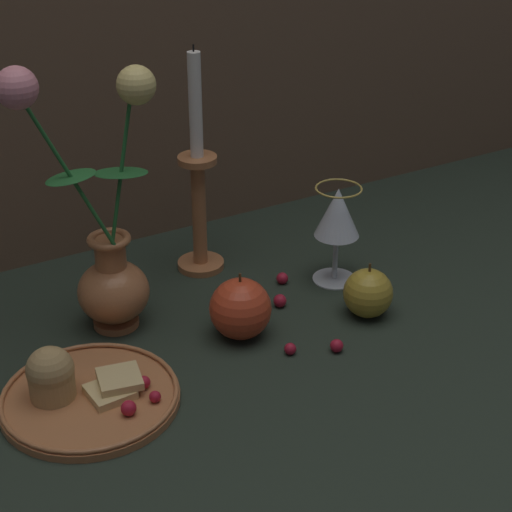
{
  "coord_description": "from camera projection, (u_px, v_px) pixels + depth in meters",
  "views": [
    {
      "loc": [
        -0.47,
        -0.89,
        0.64
      ],
      "look_at": [
        0.03,
        -0.02,
        0.1
      ],
      "focal_mm": 60.0,
      "sensor_mm": 36.0,
      "label": 1
    }
  ],
  "objects": [
    {
      "name": "ground_plane",
      "position": [
        232.0,
        318.0,
        1.2
      ],
      "size": [
        2.4,
        2.4,
        0.0
      ],
      "primitive_type": "plane",
      "color": "#232D23",
      "rests_on": "ground"
    },
    {
      "name": "vase",
      "position": [
        107.0,
        251.0,
        1.12
      ],
      "size": [
        0.2,
        0.1,
        0.38
      ],
      "color": "#B77042",
      "rests_on": "ground_plane"
    },
    {
      "name": "plate_with_pastries",
      "position": [
        81.0,
        391.0,
        1.02
      ],
      "size": [
        0.22,
        0.22,
        0.08
      ],
      "color": "#B77042",
      "rests_on": "ground_plane"
    },
    {
      "name": "wine_glass",
      "position": [
        337.0,
        216.0,
        1.24
      ],
      "size": [
        0.07,
        0.07,
        0.15
      ],
      "color": "silver",
      "rests_on": "ground_plane"
    },
    {
      "name": "candlestick",
      "position": [
        198.0,
        192.0,
        1.27
      ],
      "size": [
        0.07,
        0.07,
        0.35
      ],
      "color": "#B77042",
      "rests_on": "ground_plane"
    },
    {
      "name": "apple_beside_vase",
      "position": [
        240.0,
        309.0,
        1.14
      ],
      "size": [
        0.08,
        0.08,
        0.1
      ],
      "color": "#D14223",
      "rests_on": "ground_plane"
    },
    {
      "name": "apple_near_glass",
      "position": [
        368.0,
        293.0,
        1.19
      ],
      "size": [
        0.07,
        0.07,
        0.08
      ],
      "color": "#B2932D",
      "rests_on": "ground_plane"
    },
    {
      "name": "berry_near_plate",
      "position": [
        290.0,
        349.0,
        1.12
      ],
      "size": [
        0.02,
        0.02,
        0.02
      ],
      "primitive_type": "sphere",
      "color": "#AD192D",
      "rests_on": "ground_plane"
    },
    {
      "name": "berry_front_center",
      "position": [
        282.0,
        278.0,
        1.28
      ],
      "size": [
        0.02,
        0.02,
        0.02
      ],
      "primitive_type": "sphere",
      "color": "#AD192D",
      "rests_on": "ground_plane"
    },
    {
      "name": "berry_by_glass_stem",
      "position": [
        280.0,
        301.0,
        1.22
      ],
      "size": [
        0.02,
        0.02,
        0.02
      ],
      "primitive_type": "sphere",
      "color": "#AD192D",
      "rests_on": "ground_plane"
    },
    {
      "name": "berry_under_candlestick",
      "position": [
        337.0,
        346.0,
        1.12
      ],
      "size": [
        0.02,
        0.02,
        0.02
      ],
      "primitive_type": "sphere",
      "color": "#AD192D",
      "rests_on": "ground_plane"
    }
  ]
}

